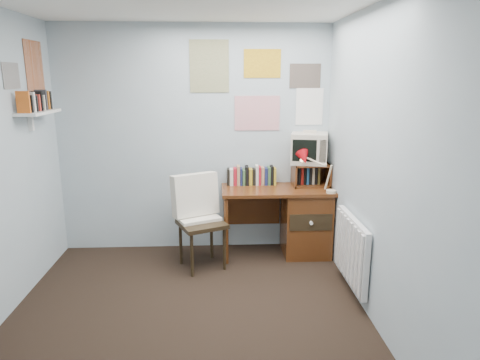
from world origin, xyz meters
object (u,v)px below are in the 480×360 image
object	(u,v)px
desk_chair	(202,224)
crt_tv	(309,147)
desk_lamp	(332,175)
radiator	(352,250)
wall_shelf	(39,112)
tv_riser	(311,174)
desk	(301,219)

from	to	relation	value
desk_chair	crt_tv	bearing A→B (deg)	-3.75
desk_lamp	radiator	xyz separation A→B (m)	(0.02, -0.71, -0.53)
radiator	wall_shelf	distance (m)	3.15
desk_chair	crt_tv	xyz separation A→B (m)	(1.18, 0.44, 0.72)
crt_tv	radiator	xyz separation A→B (m)	(0.19, -1.06, -0.77)
crt_tv	desk_chair	bearing A→B (deg)	-146.07
tv_riser	radiator	distance (m)	1.15
radiator	wall_shelf	world-z (taller)	wall_shelf
tv_riser	crt_tv	distance (m)	0.31
desk_lamp	radiator	size ratio (longest dim) A/B	0.48
desk	desk_chair	size ratio (longest dim) A/B	1.28
desk_chair	wall_shelf	world-z (taller)	wall_shelf
wall_shelf	desk_chair	bearing A→B (deg)	2.89
desk	wall_shelf	bearing A→B (deg)	-171.60
crt_tv	desk_lamp	bearing A→B (deg)	-50.00
desk_lamp	radiator	bearing A→B (deg)	-72.46
desk	crt_tv	xyz separation A→B (m)	(0.10, 0.13, 0.79)
tv_riser	wall_shelf	distance (m)	2.83
tv_riser	desk_lamp	bearing A→B (deg)	-65.56
desk_lamp	tv_riser	world-z (taller)	desk_lamp
desk_lamp	crt_tv	bearing A→B (deg)	132.22
desk	tv_riser	distance (m)	0.51
desk_chair	tv_riser	size ratio (longest dim) A/B	2.35
radiator	desk_lamp	bearing A→B (deg)	91.61
wall_shelf	crt_tv	bearing A→B (deg)	10.83
desk	radiator	xyz separation A→B (m)	(0.29, -0.93, 0.01)
desk	wall_shelf	world-z (taller)	wall_shelf
desk_chair	crt_tv	world-z (taller)	crt_tv
desk	crt_tv	size ratio (longest dim) A/B	3.11
crt_tv	tv_riser	bearing A→B (deg)	-27.38
desk_lamp	crt_tv	size ratio (longest dim) A/B	0.99
desk_lamp	crt_tv	world-z (taller)	crt_tv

